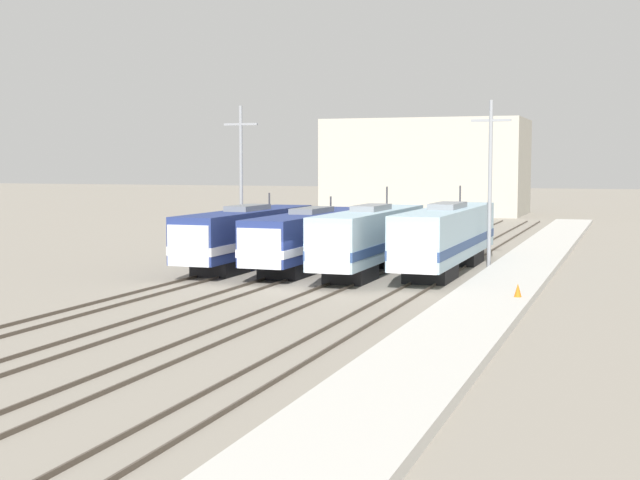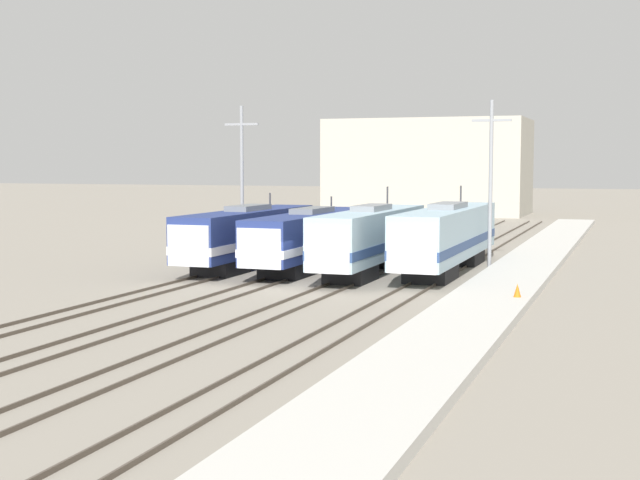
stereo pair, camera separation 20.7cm
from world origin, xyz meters
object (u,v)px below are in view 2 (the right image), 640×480
Objects in this scene: catenary_tower_right at (491,179)px; traffic_cone at (517,290)px; locomotive_far_left at (246,236)px; locomotive_far_right at (446,237)px; locomotive_center_right at (369,239)px; locomotive_center_left at (309,238)px; catenary_tower_left at (242,177)px.

traffic_cone is (3.73, -14.94, -5.07)m from catenary_tower_right.
locomotive_far_left is 21.03m from traffic_cone.
locomotive_far_right is 5.32m from catenary_tower_right.
locomotive_center_right is 1.53× the size of catenary_tower_right.
locomotive_far_right reaches higher than locomotive_center_left.
traffic_cone is (5.91, -11.66, -1.50)m from locomotive_far_right.
catenary_tower_right reaches higher than locomotive_center_left.
catenary_tower_right reaches higher than locomotive_far_right.
locomotive_far_right is at bearing 9.44° from locomotive_far_left.
catenary_tower_left is (-7.00, 4.94, 3.75)m from locomotive_center_left.
catenary_tower_left is at bearing 144.77° from locomotive_center_left.
locomotive_far_left is 8.54m from locomotive_center_right.
locomotive_center_right is 25.46× the size of traffic_cone.
catenary_tower_right is 16.22m from traffic_cone.
locomotive_center_left is 0.91× the size of locomotive_far_right.
locomotive_far_right is (12.79, 2.13, 0.12)m from locomotive_far_left.
catenary_tower_left is (-2.74, 5.41, 3.69)m from locomotive_far_left.
locomotive_far_right is 1.73× the size of catenary_tower_right.
locomotive_far_right is at bearing 30.96° from locomotive_center_right.
catenary_tower_left reaches higher than locomotive_far_left.
catenary_tower_right reaches higher than locomotive_far_left.
locomotive_far_left is 0.88× the size of locomotive_far_right.
locomotive_center_right is 13.73m from traffic_cone.
locomotive_far_left is at bearing -63.16° from catenary_tower_left.
traffic_cone is at bearing -76.00° from catenary_tower_right.
traffic_cone is (14.43, -10.00, -1.33)m from locomotive_center_left.
traffic_cone is at bearing -63.14° from locomotive_far_right.
locomotive_center_left is (4.26, 0.46, -0.06)m from locomotive_far_left.
locomotive_far_left is at bearing 177.11° from locomotive_center_right.
locomotive_far_right is (4.26, 2.56, 0.04)m from locomotive_center_right.
locomotive_far_left is 7.10m from catenary_tower_left.
locomotive_far_right is at bearing -11.93° from catenary_tower_left.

